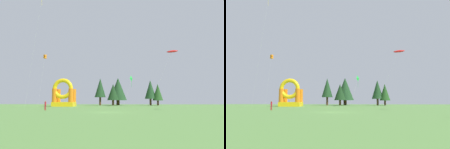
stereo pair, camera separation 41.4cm
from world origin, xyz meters
The scene contains 11 objects.
ground_plane centered at (0.00, 0.00, 0.00)m, with size 120.00×120.00×0.00m, color #5B8C42.
kite_red_parafoil centered at (14.75, 26.98, 14.33)m, with size 7.75×1.20×14.87m.
kite_orange_box centered at (-16.40, 19.61, 11.84)m, with size 2.03×1.31×12.32m.
kite_green_diamond centered at (4.03, 23.35, 6.87)m, with size 2.52×1.12×7.45m.
person_left_edge centered at (-11.11, 5.70, 0.95)m, with size 0.30×0.30×1.59m.
inflatable_blue_arch centered at (-13.99, 28.09, 2.71)m, with size 5.67×4.67×7.39m.
tree_row_1 centered at (-5.56, 40.94, 5.57)m, with size 3.53×3.53×8.66m.
tree_row_2 centered at (-1.38, 40.28, 4.18)m, with size 3.71×3.71×6.78m.
tree_row_3 centered at (0.07, 44.37, 5.35)m, with size 5.87×5.87×9.12m.
tree_row_4 centered at (10.60, 42.22, 5.06)m, with size 3.68×3.68×8.12m.
tree_row_5 centered at (12.88, 41.66, 4.17)m, with size 3.34×3.34×6.85m.
Camera 1 is at (2.26, -32.65, 1.73)m, focal length 36.83 mm.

